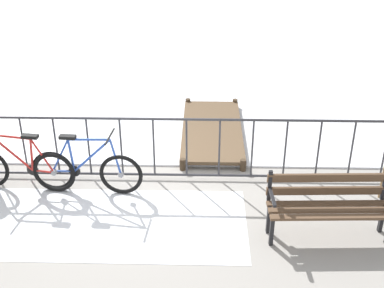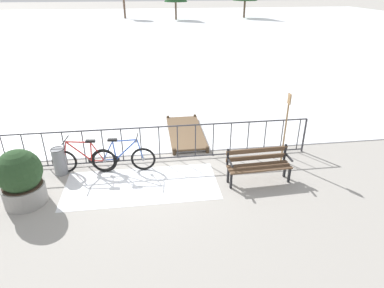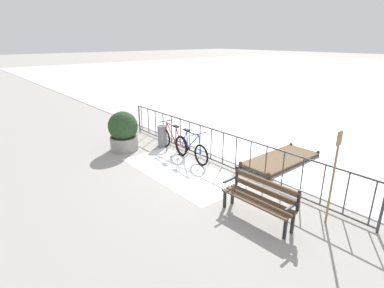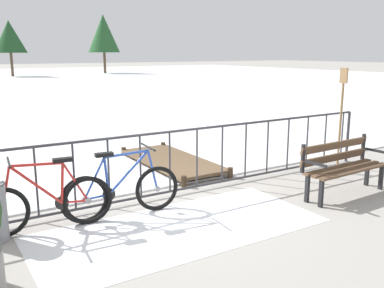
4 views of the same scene
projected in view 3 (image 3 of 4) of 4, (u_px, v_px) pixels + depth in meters
The scene contains 10 objects.
ground_plane at pixel (216, 164), 9.18m from camera, with size 160.00×160.00×0.00m, color #9E9991.
snow_patch at pixel (180, 171), 8.64m from camera, with size 3.81×1.70×0.01m, color white.
railing_fence at pixel (217, 146), 8.99m from camera, with size 9.06×0.06×1.07m.
bicycle_near_railing at pixel (191, 149), 9.34m from camera, with size 1.71×0.52×0.97m.
bicycle_second at pixel (173, 141), 10.10m from camera, with size 1.71×0.52×0.97m.
park_bench at pixel (260, 196), 6.26m from camera, with size 1.62×0.54×0.89m.
planter_with_shrub at pixel (123, 131), 10.13m from camera, with size 0.99×0.99×1.33m.
trash_bin at pixel (163, 136), 10.58m from camera, with size 0.35×0.35×0.73m.
oar_upright at pixel (334, 172), 5.86m from camera, with size 0.04×0.16×1.98m.
wooden_dock at pixel (281, 159), 9.25m from camera, with size 1.10×2.71×0.20m.
Camera 3 is at (6.02, -6.00, 3.59)m, focal length 28.25 mm.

